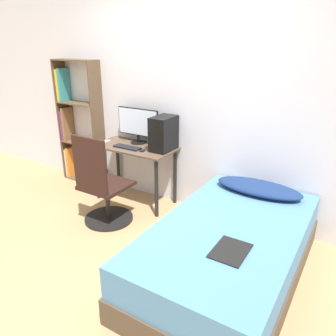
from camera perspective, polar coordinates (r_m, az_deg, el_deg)
name	(u,v)px	position (r m, az deg, el deg)	size (l,w,h in m)	color
ground_plane	(99,264)	(3.23, -11.87, -16.11)	(14.00, 14.00, 0.00)	tan
wall_back	(182,104)	(3.86, 2.53, 11.01)	(8.00, 0.05, 2.50)	silver
desk	(135,156)	(4.07, -5.83, 2.05)	(1.02, 0.52, 0.73)	brown
bookshelf	(75,123)	(4.87, -15.86, 7.50)	(0.68, 0.23, 1.71)	brown
office_chair	(103,191)	(3.69, -11.33, -3.99)	(0.55, 0.55, 1.04)	black
bed	(228,251)	(2.95, 10.44, -14.02)	(1.13, 2.01, 0.50)	#4C3D2D
pillow	(259,188)	(3.42, 15.49, -3.34)	(0.86, 0.36, 0.11)	navy
magazine	(230,251)	(2.50, 10.82, -13.98)	(0.24, 0.32, 0.01)	black
monitor	(138,124)	(4.10, -5.28, 7.65)	(0.59, 0.20, 0.44)	black
keyboard	(127,147)	(3.97, -7.12, 3.60)	(0.35, 0.12, 0.02)	black
pc_tower	(164,134)	(3.81, -0.77, 6.03)	(0.22, 0.34, 0.40)	black
mouse	(142,150)	(3.83, -4.47, 3.08)	(0.06, 0.09, 0.02)	black
phone	(105,141)	(4.26, -10.89, 4.56)	(0.07, 0.14, 0.01)	#B7B7BC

